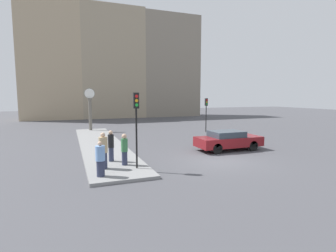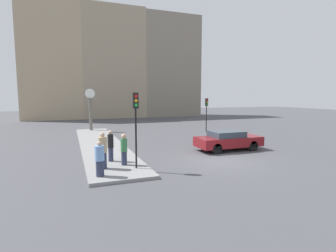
% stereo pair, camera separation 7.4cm
% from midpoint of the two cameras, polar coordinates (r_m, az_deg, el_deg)
% --- Properties ---
extents(ground_plane, '(120.00, 120.00, 0.00)m').
position_cam_midpoint_polar(ground_plane, '(15.48, 11.17, -7.42)').
color(ground_plane, '#47474C').
extents(sidewalk_corner, '(3.06, 18.50, 0.16)m').
position_cam_midpoint_polar(sidewalk_corner, '(20.43, -14.25, -3.87)').
color(sidewalk_corner, gray).
rests_on(sidewalk_corner, ground_plane).
extents(building_row, '(29.65, 5.00, 19.42)m').
position_cam_midpoint_polar(building_row, '(46.69, -11.27, 13.28)').
color(building_row, tan).
rests_on(building_row, ground_plane).
extents(sedan_car, '(4.52, 1.84, 1.34)m').
position_cam_midpoint_polar(sedan_car, '(18.40, 13.05, -3.00)').
color(sedan_car, maroon).
rests_on(sedan_car, ground_plane).
extents(traffic_light_near, '(0.26, 0.24, 3.71)m').
position_cam_midpoint_polar(traffic_light_near, '(12.76, -6.88, 2.51)').
color(traffic_light_near, black).
rests_on(traffic_light_near, sidewalk_corner).
extents(traffic_light_far, '(0.26, 0.24, 3.47)m').
position_cam_midpoint_polar(traffic_light_far, '(27.19, 8.46, 3.93)').
color(traffic_light_far, black).
rests_on(traffic_light_far, ground_plane).
extents(street_clock, '(1.08, 0.42, 4.35)m').
position_cam_midpoint_polar(street_clock, '(28.38, -16.47, 3.53)').
color(street_clock, '#666056').
rests_on(street_clock, sidewalk_corner).
extents(pedestrian_black_jacket, '(0.32, 0.32, 1.70)m').
position_cam_midpoint_polar(pedestrian_black_jacket, '(14.59, -12.24, -4.21)').
color(pedestrian_black_jacket, '#2D334C').
rests_on(pedestrian_black_jacket, sidewalk_corner).
extents(pedestrian_green_hoodie, '(0.34, 0.34, 1.63)m').
position_cam_midpoint_polar(pedestrian_green_hoodie, '(13.70, -9.41, -4.99)').
color(pedestrian_green_hoodie, '#2D334C').
rests_on(pedestrian_green_hoodie, sidewalk_corner).
extents(pedestrian_tan_coat, '(0.43, 0.43, 1.79)m').
position_cam_midpoint_polar(pedestrian_tan_coat, '(13.21, -13.86, -5.27)').
color(pedestrian_tan_coat, '#2D334C').
rests_on(pedestrian_tan_coat, sidewalk_corner).
extents(pedestrian_blue_stripe, '(0.42, 0.42, 1.58)m').
position_cam_midpoint_polar(pedestrian_blue_stripe, '(12.02, -14.47, -7.01)').
color(pedestrian_blue_stripe, '#2D334C').
rests_on(pedestrian_blue_stripe, sidewalk_corner).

